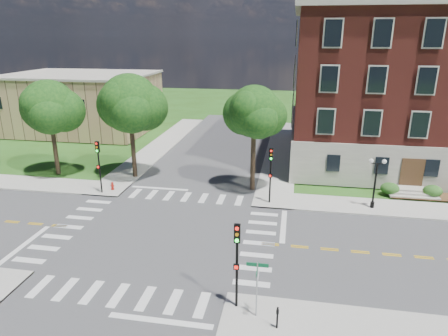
% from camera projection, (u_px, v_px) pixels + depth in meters
% --- Properties ---
extents(ground, '(160.00, 160.00, 0.00)m').
position_uv_depth(ground, '(160.00, 235.00, 28.99)').
color(ground, '#294C15').
rests_on(ground, ground).
extents(road_ew, '(90.00, 12.00, 0.01)m').
position_uv_depth(road_ew, '(160.00, 235.00, 28.99)').
color(road_ew, '#3D3D3F').
rests_on(road_ew, ground).
extents(road_ns, '(12.00, 90.00, 0.01)m').
position_uv_depth(road_ns, '(160.00, 235.00, 28.99)').
color(road_ns, '#3D3D3F').
rests_on(road_ns, ground).
extents(sidewalk_ne, '(34.00, 34.00, 0.12)m').
position_uv_depth(sidewalk_ne, '(352.00, 176.00, 40.78)').
color(sidewalk_ne, '#9E9B93').
rests_on(sidewalk_ne, ground).
extents(sidewalk_nw, '(34.00, 34.00, 0.12)m').
position_uv_depth(sidewalk_nw, '(75.00, 160.00, 45.85)').
color(sidewalk_nw, '#9E9B93').
rests_on(sidewalk_nw, ground).
extents(crosswalk_east, '(2.20, 10.20, 0.02)m').
position_uv_depth(crosswalk_east, '(259.00, 243.00, 27.80)').
color(crosswalk_east, silver).
rests_on(crosswalk_east, ground).
extents(stop_bar_east, '(0.40, 5.50, 0.00)m').
position_uv_depth(stop_bar_east, '(283.00, 226.00, 30.34)').
color(stop_bar_east, silver).
rests_on(stop_bar_east, ground).
extents(main_building, '(30.60, 22.40, 16.50)m').
position_uv_depth(main_building, '(436.00, 88.00, 42.90)').
color(main_building, '#9B9489').
rests_on(main_building, ground).
extents(secondary_building, '(20.40, 15.40, 8.30)m').
position_uv_depth(secondary_building, '(82.00, 102.00, 59.25)').
color(secondary_building, '#A3785A').
rests_on(secondary_building, ground).
extents(tree_b, '(5.33, 5.33, 9.61)m').
position_uv_depth(tree_b, '(49.00, 107.00, 39.16)').
color(tree_b, black).
rests_on(tree_b, ground).
extents(tree_c, '(5.71, 5.71, 10.28)m').
position_uv_depth(tree_c, '(130.00, 104.00, 38.23)').
color(tree_c, black).
rests_on(tree_c, ground).
extents(tree_d, '(4.63, 4.63, 9.60)m').
position_uv_depth(tree_d, '(254.00, 112.00, 34.96)').
color(tree_d, black).
rests_on(tree_d, ground).
extents(traffic_signal_se, '(0.33, 0.36, 4.80)m').
position_uv_depth(traffic_signal_se, '(237.00, 255.00, 20.26)').
color(traffic_signal_se, black).
rests_on(traffic_signal_se, ground).
extents(traffic_signal_ne, '(0.36, 0.42, 4.80)m').
position_uv_depth(traffic_signal_ne, '(271.00, 169.00, 33.32)').
color(traffic_signal_ne, black).
rests_on(traffic_signal_ne, ground).
extents(traffic_signal_nw, '(0.35, 0.39, 4.80)m').
position_uv_depth(traffic_signal_nw, '(99.00, 160.00, 35.50)').
color(traffic_signal_nw, black).
rests_on(traffic_signal_nw, ground).
extents(twin_lamp_west, '(1.36, 0.36, 4.23)m').
position_uv_depth(twin_lamp_west, '(375.00, 180.00, 32.52)').
color(twin_lamp_west, black).
rests_on(twin_lamp_west, ground).
extents(street_sign_pole, '(1.10, 1.10, 3.10)m').
position_uv_depth(street_sign_pole, '(257.00, 279.00, 19.80)').
color(street_sign_pole, gray).
rests_on(street_sign_pole, ground).
extents(push_button_post, '(0.14, 0.21, 1.20)m').
position_uv_depth(push_button_post, '(277.00, 317.00, 19.41)').
color(push_button_post, black).
rests_on(push_button_post, ground).
extents(fire_hydrant, '(0.35, 0.35, 0.75)m').
position_uv_depth(fire_hydrant, '(112.00, 186.00, 37.00)').
color(fire_hydrant, maroon).
rests_on(fire_hydrant, ground).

